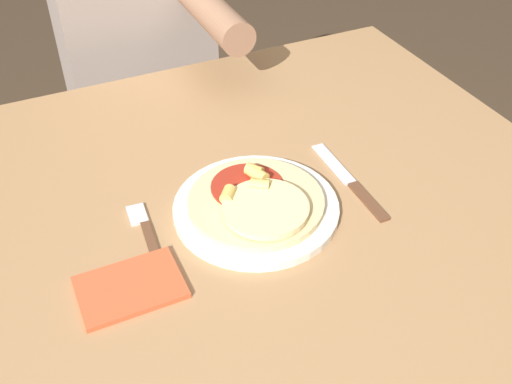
{
  "coord_description": "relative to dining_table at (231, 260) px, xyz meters",
  "views": [
    {
      "loc": [
        -0.26,
        -0.65,
        1.4
      ],
      "look_at": [
        0.04,
        -0.01,
        0.81
      ],
      "focal_mm": 42.0,
      "sensor_mm": 36.0,
      "label": 1
    }
  ],
  "objects": [
    {
      "name": "dining_table",
      "position": [
        0.0,
        0.0,
        0.0
      ],
      "size": [
        1.18,
        0.98,
        0.77
      ],
      "color": "#9E754C",
      "rests_on": "ground_plane"
    },
    {
      "name": "plate",
      "position": [
        0.04,
        -0.01,
        0.11
      ],
      "size": [
        0.26,
        0.26,
        0.01
      ],
      "color": "silver",
      "rests_on": "dining_table"
    },
    {
      "name": "pizza",
      "position": [
        0.04,
        -0.02,
        0.13
      ],
      "size": [
        0.21,
        0.21,
        0.04
      ],
      "color": "#E0C689",
      "rests_on": "plate"
    },
    {
      "name": "fork",
      "position": [
        -0.13,
        0.0,
        0.11
      ],
      "size": [
        0.03,
        0.18,
        0.0
      ],
      "color": "brown",
      "rests_on": "dining_table"
    },
    {
      "name": "knife",
      "position": [
        0.21,
        -0.01,
        0.11
      ],
      "size": [
        0.02,
        0.22,
        0.0
      ],
      "color": "brown",
      "rests_on": "dining_table"
    },
    {
      "name": "napkin",
      "position": [
        -0.18,
        -0.09,
        0.11
      ],
      "size": [
        0.14,
        0.1,
        0.01
      ],
      "color": "#C6512D",
      "rests_on": "dining_table"
    },
    {
      "name": "person_diner",
      "position": [
        0.06,
        0.72,
        0.05
      ],
      "size": [
        0.35,
        0.52,
        1.22
      ],
      "color": "#2D2D38",
      "rests_on": "ground_plane"
    }
  ]
}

